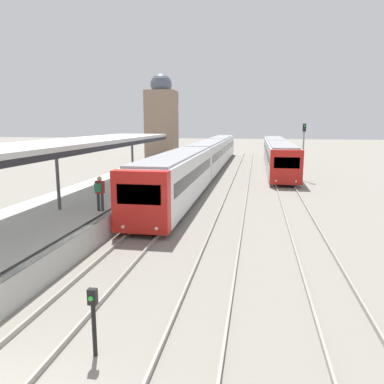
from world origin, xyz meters
TOP-DOWN VIEW (x-y plane):
  - platform_canopy at (-4.27, 11.56)m, footprint 4.00×27.50m
  - person_on_platform at (-2.21, 11.55)m, footprint 0.40×0.40m
  - train_near at (0.00, 33.90)m, footprint 2.60×46.50m
  - train_far at (7.41, 40.05)m, footprint 2.59×28.98m
  - signal_post_near at (1.59, 2.35)m, footprint 0.20×0.21m
  - signal_mast_far at (9.15, 30.15)m, footprint 0.28×0.29m
  - distant_domed_building at (-8.25, 47.08)m, footprint 4.00×4.00m

SIDE VIEW (x-z plane):
  - signal_post_near at x=1.59m, z-range 0.20..1.80m
  - train_far at x=7.41m, z-range 0.17..3.33m
  - train_near at x=0.00m, z-range 0.17..3.38m
  - person_on_platform at x=-2.21m, z-range 1.17..2.84m
  - signal_mast_far at x=9.15m, z-range 0.65..5.74m
  - platform_canopy at x=-4.27m, z-range 2.52..5.77m
  - distant_domed_building at x=-8.25m, z-range -0.34..11.49m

